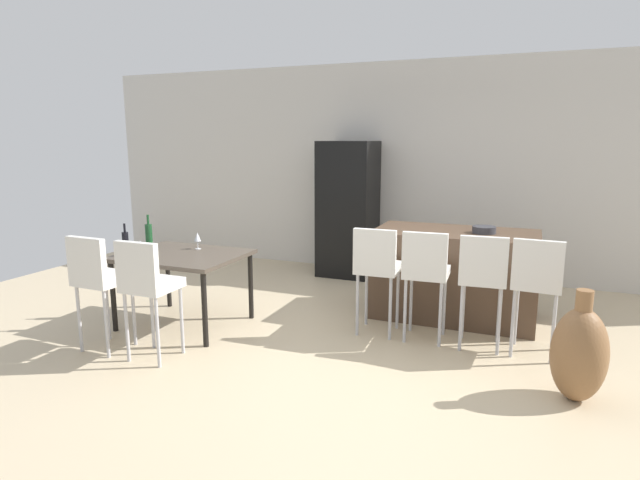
# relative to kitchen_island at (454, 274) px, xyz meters

# --- Properties ---
(ground_plane) EXTENTS (10.00, 10.00, 0.00)m
(ground_plane) POSITION_rel_kitchen_island_xyz_m (-0.75, -1.18, -0.46)
(ground_plane) COLOR #C6B28E
(back_wall) EXTENTS (10.00, 0.12, 2.90)m
(back_wall) POSITION_rel_kitchen_island_xyz_m (-0.75, 1.70, 0.99)
(back_wall) COLOR beige
(back_wall) RESTS_ON ground_plane
(kitchen_island) EXTENTS (1.66, 0.91, 0.92)m
(kitchen_island) POSITION_rel_kitchen_island_xyz_m (0.00, 0.00, 0.00)
(kitchen_island) COLOR #4C3828
(kitchen_island) RESTS_ON ground_plane
(bar_chair_left) EXTENTS (0.41, 0.41, 1.05)m
(bar_chair_left) POSITION_rel_kitchen_island_xyz_m (-0.61, -0.84, 0.24)
(bar_chair_left) COLOR silver
(bar_chair_left) RESTS_ON ground_plane
(bar_chair_middle) EXTENTS (0.42, 0.42, 1.05)m
(bar_chair_middle) POSITION_rel_kitchen_island_xyz_m (-0.15, -0.84, 0.24)
(bar_chair_middle) COLOR silver
(bar_chair_middle) RESTS_ON ground_plane
(bar_chair_right) EXTENTS (0.42, 0.42, 1.05)m
(bar_chair_right) POSITION_rel_kitchen_island_xyz_m (0.36, -0.84, 0.24)
(bar_chair_right) COLOR silver
(bar_chair_right) RESTS_ON ground_plane
(bar_chair_far) EXTENTS (0.42, 0.42, 1.05)m
(bar_chair_far) POSITION_rel_kitchen_island_xyz_m (0.80, -0.84, 0.24)
(bar_chair_far) COLOR silver
(bar_chair_far) RESTS_ON ground_plane
(dining_table) EXTENTS (1.18, 0.96, 0.74)m
(dining_table) POSITION_rel_kitchen_island_xyz_m (-2.49, -1.31, 0.21)
(dining_table) COLOR #4C4238
(dining_table) RESTS_ON ground_plane
(dining_chair_near) EXTENTS (0.42, 0.42, 1.05)m
(dining_chair_near) POSITION_rel_kitchen_island_xyz_m (-2.75, -2.15, 0.24)
(dining_chair_near) COLOR silver
(dining_chair_near) RESTS_ON ground_plane
(dining_chair_far) EXTENTS (0.40, 0.40, 1.05)m
(dining_chair_far) POSITION_rel_kitchen_island_xyz_m (-2.22, -2.15, 0.24)
(dining_chair_far) COLOR silver
(dining_chair_far) RESTS_ON ground_plane
(wine_bottle_near) EXTENTS (0.06, 0.06, 0.32)m
(wine_bottle_near) POSITION_rel_kitchen_island_xyz_m (-2.93, -1.59, 0.40)
(wine_bottle_near) COLOR black
(wine_bottle_near) RESTS_ON dining_table
(wine_bottle_right) EXTENTS (0.07, 0.07, 0.35)m
(wine_bottle_right) POSITION_rel_kitchen_island_xyz_m (-2.96, -1.22, 0.42)
(wine_bottle_right) COLOR #194723
(wine_bottle_right) RESTS_ON dining_table
(wine_glass_left) EXTENTS (0.07, 0.07, 0.17)m
(wine_glass_left) POSITION_rel_kitchen_island_xyz_m (-2.48, -1.06, 0.40)
(wine_glass_left) COLOR silver
(wine_glass_left) RESTS_ON dining_table
(wine_glass_middle) EXTENTS (0.07, 0.07, 0.17)m
(wine_glass_middle) POSITION_rel_kitchen_island_xyz_m (-2.73, -1.62, 0.40)
(wine_glass_middle) COLOR silver
(wine_glass_middle) RESTS_ON dining_table
(refrigerator) EXTENTS (0.72, 0.68, 1.84)m
(refrigerator) POSITION_rel_kitchen_island_xyz_m (-1.62, 1.26, 0.46)
(refrigerator) COLOR black
(refrigerator) RESTS_ON ground_plane
(fruit_bowl) EXTENTS (0.24, 0.24, 0.07)m
(fruit_bowl) POSITION_rel_kitchen_island_xyz_m (0.28, -0.01, 0.50)
(fruit_bowl) COLOR #333338
(fruit_bowl) RESTS_ON kitchen_island
(floor_vase) EXTENTS (0.39, 0.39, 0.83)m
(floor_vase) POSITION_rel_kitchen_island_xyz_m (1.10, -1.55, -0.10)
(floor_vase) COLOR brown
(floor_vase) RESTS_ON ground_plane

